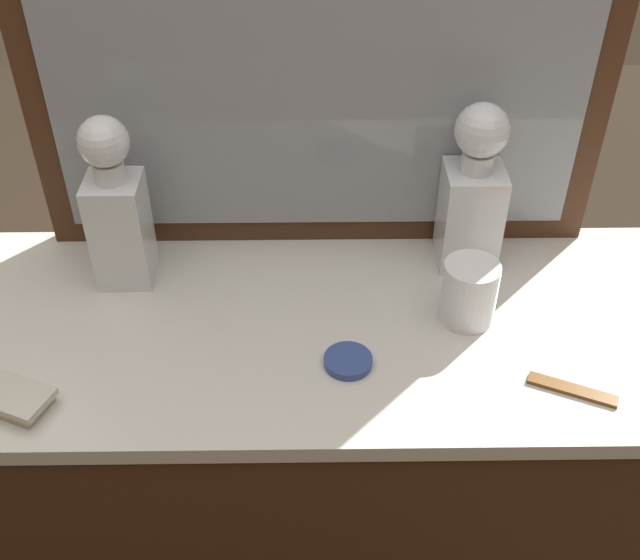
# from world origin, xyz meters

# --- Properties ---
(dresser) EXTENTS (1.28, 0.47, 0.91)m
(dresser) POSITION_xyz_m (0.00, 0.00, 0.46)
(dresser) COLOR #472816
(dresser) RESTS_ON ground_plane
(dresser_mirror) EXTENTS (0.88, 0.03, 0.77)m
(dresser_mirror) POSITION_xyz_m (0.00, 0.22, 1.30)
(dresser_mirror) COLOR #472816
(dresser_mirror) RESTS_ON dresser
(crystal_decanter_center) EXTENTS (0.09, 0.09, 0.27)m
(crystal_decanter_center) POSITION_xyz_m (0.24, 0.15, 1.02)
(crystal_decanter_center) COLOR white
(crystal_decanter_center) RESTS_ON dresser
(crystal_decanter_far_left) EXTENTS (0.08, 0.08, 0.28)m
(crystal_decanter_far_left) POSITION_xyz_m (-0.30, 0.11, 1.03)
(crystal_decanter_far_left) COLOR white
(crystal_decanter_far_left) RESTS_ON dresser
(crystal_tumbler_right) EXTENTS (0.08, 0.08, 0.10)m
(crystal_tumbler_right) POSITION_xyz_m (0.22, 0.01, 0.96)
(crystal_tumbler_right) COLOR white
(crystal_tumbler_right) RESTS_ON dresser
(silver_brush_far_left) EXTENTS (0.16, 0.11, 0.02)m
(silver_brush_far_left) POSITION_xyz_m (-0.42, -0.15, 0.93)
(silver_brush_far_left) COLOR #B7A88C
(silver_brush_far_left) RESTS_ON dresser
(porcelain_dish) EXTENTS (0.07, 0.07, 0.01)m
(porcelain_dish) POSITION_xyz_m (0.04, -0.09, 0.92)
(porcelain_dish) COLOR #33478C
(porcelain_dish) RESTS_ON dresser
(tortoiseshell_comb) EXTENTS (0.12, 0.07, 0.01)m
(tortoiseshell_comb) POSITION_xyz_m (0.33, -0.14, 0.92)
(tortoiseshell_comb) COLOR brown
(tortoiseshell_comb) RESTS_ON dresser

